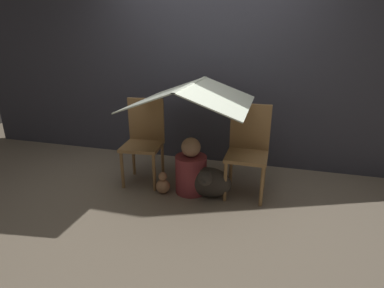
% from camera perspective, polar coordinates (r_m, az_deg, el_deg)
% --- Properties ---
extents(ground_plane, '(8.80, 8.80, 0.00)m').
position_cam_1_polar(ground_plane, '(3.27, -0.77, -9.61)').
color(ground_plane, gray).
extents(wall_back, '(7.00, 0.05, 2.50)m').
position_cam_1_polar(wall_back, '(3.89, 3.60, 14.41)').
color(wall_back, '#3D3D47').
rests_on(wall_back, ground_plane).
extents(chair_left, '(0.46, 0.46, 0.95)m').
position_cam_1_polar(chair_left, '(3.47, -9.12, 1.23)').
color(chair_left, olive).
rests_on(chair_left, ground_plane).
extents(chair_right, '(0.42, 0.42, 0.95)m').
position_cam_1_polar(chair_right, '(3.18, 10.61, -0.54)').
color(chair_right, olive).
rests_on(chair_right, ground_plane).
extents(sheet_canopy, '(1.17, 1.17, 0.22)m').
position_cam_1_polar(sheet_canopy, '(3.06, 0.00, 9.51)').
color(sheet_canopy, silver).
extents(person_front, '(0.34, 0.34, 0.62)m').
position_cam_1_polar(person_front, '(3.22, -0.20, -4.98)').
color(person_front, maroon).
rests_on(person_front, ground_plane).
extents(dog, '(0.48, 0.38, 0.39)m').
position_cam_1_polar(dog, '(3.13, 3.16, -7.21)').
color(dog, '#332D28').
rests_on(dog, ground_plane).
extents(plush_toy, '(0.15, 0.15, 0.24)m').
position_cam_1_polar(plush_toy, '(3.28, -5.55, -7.67)').
color(plush_toy, tan).
rests_on(plush_toy, ground_plane).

